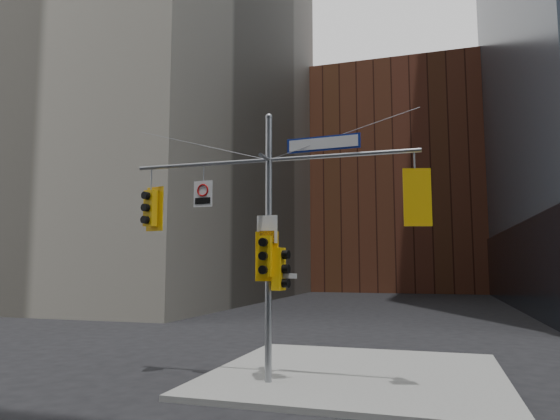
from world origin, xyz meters
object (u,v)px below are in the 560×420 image
Objects in this scene: traffic_light_pole_side at (280,269)px; street_sign_blade at (323,143)px; regulatory_sign_arm at (203,193)px; traffic_light_pole_front at (265,256)px; signal_assembly at (269,218)px; traffic_light_west_arm at (151,208)px; traffic_light_east_arm at (416,198)px.

street_sign_blade is at bearing -81.55° from traffic_light_pole_side.
regulatory_sign_arm is (-2.27, -0.02, 2.11)m from traffic_light_pole_side.
traffic_light_pole_front is 2.64m from regulatory_sign_arm.
signal_assembly reaches higher than street_sign_blade.
traffic_light_west_arm is at bearing 98.10° from traffic_light_pole_side.
traffic_light_east_arm is at bearing 12.68° from traffic_light_west_arm.
regulatory_sign_arm reaches higher than traffic_light_west_arm.
traffic_light_west_arm is (-3.62, 0.01, 0.38)m from signal_assembly.
regulatory_sign_arm is (-5.76, -0.02, 0.37)m from traffic_light_east_arm.
traffic_light_pole_side is at bearing 6.43° from regulatory_sign_arm.
traffic_light_pole_side is at bearing 12.59° from traffic_light_west_arm.
street_sign_blade is (1.18, 0.00, 3.29)m from traffic_light_pole_side.
traffic_light_east_arm is 0.71× the size of street_sign_blade.
traffic_light_west_arm is 1.16× the size of traffic_light_pole_side.
signal_assembly is 3.84m from traffic_light_east_arm.
signal_assembly is 5.64× the size of traffic_light_east_arm.
traffic_light_west_arm is 1.76× the size of regulatory_sign_arm.
traffic_light_pole_front is (-3.82, -0.27, -1.41)m from traffic_light_east_arm.
regulatory_sign_arm is at bearing 98.81° from traffic_light_pole_side.
street_sign_blade reaches higher than traffic_light_east_arm.
traffic_light_pole_side is 0.56× the size of street_sign_blade.
traffic_light_pole_side is (0.33, 0.00, -1.36)m from signal_assembly.
traffic_light_west_arm is at bearing 179.79° from signal_assembly.
signal_assembly reaches higher than traffic_light_east_arm.
signal_assembly reaches higher than regulatory_sign_arm.
traffic_light_east_arm is at bearing 0.37° from traffic_light_pole_front.
traffic_light_pole_side is at bearing -14.35° from traffic_light_east_arm.
traffic_light_pole_side is at bearing 0.05° from signal_assembly.
signal_assembly is at bearing -14.35° from traffic_light_east_arm.
traffic_light_east_arm reaches higher than traffic_light_pole_side.
signal_assembly is at bearing 12.57° from traffic_light_west_arm.
traffic_light_pole_front is (3.62, -0.28, -1.41)m from traffic_light_west_arm.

